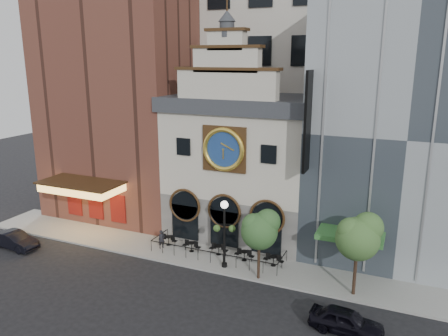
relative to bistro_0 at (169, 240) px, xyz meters
name	(u,v)px	position (x,y,z in m)	size (l,w,h in m)	color
ground	(204,271)	(4.62, -2.79, -0.61)	(120.00, 120.00, 0.00)	black
sidewalk	(217,257)	(4.62, -0.29, -0.54)	(44.00, 5.00, 0.15)	gray
clock_building	(242,162)	(4.62, 5.04, 6.07)	(12.60, 8.78, 18.65)	#605E5B
theater_building	(128,87)	(-8.38, 7.17, 11.99)	(14.00, 15.60, 25.00)	brown
retail_building	(409,128)	(17.61, 7.20, 9.53)	(14.00, 14.40, 20.00)	gray
office_tower	(285,12)	(4.62, 17.21, 19.39)	(20.00, 16.00, 40.00)	beige
cafe_railing	(217,251)	(4.62, -0.29, -0.01)	(10.60, 2.60, 0.90)	black
bistro_0	(169,240)	(0.00, 0.00, 0.00)	(1.58, 0.68, 0.90)	black
bistro_1	(192,246)	(2.35, -0.36, 0.00)	(1.58, 0.68, 0.90)	black
bistro_2	(219,249)	(4.62, -0.03, 0.00)	(1.58, 0.68, 0.90)	black
bistro_3	(244,255)	(6.86, -0.18, 0.00)	(1.58, 0.68, 0.90)	black
bistro_4	(273,260)	(9.20, -0.13, 0.00)	(1.58, 0.68, 0.90)	black
car_right	(346,321)	(15.42, -6.19, 0.11)	(1.70, 4.23, 1.44)	black
car_left	(15,240)	(-11.59, -5.34, 0.10)	(1.51, 4.33, 1.43)	black
pedestrian	(162,239)	(-0.21, -0.75, 0.31)	(0.56, 0.37, 1.54)	black
lamppost	(224,227)	(5.85, -1.74, 2.76)	(1.60, 0.91, 5.21)	black
tree_left	(260,228)	(8.82, -2.36, 3.32)	(2.68, 2.58, 5.16)	#382619
tree_right	(359,235)	(15.35, -1.89, 3.72)	(2.96, 2.85, 5.71)	#382619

